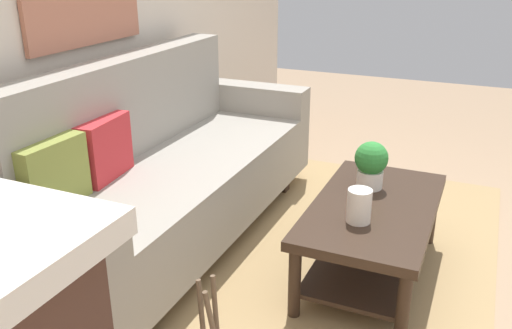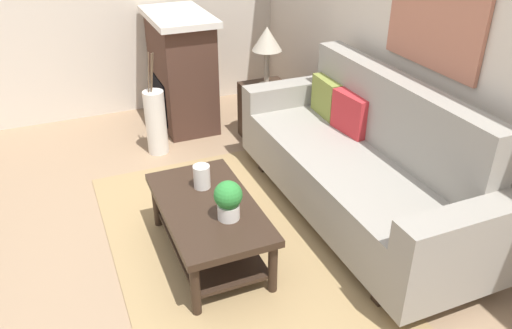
# 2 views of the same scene
# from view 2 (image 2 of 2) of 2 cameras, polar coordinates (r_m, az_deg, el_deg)

# --- Properties ---
(ground_plane) EXTENTS (9.74, 9.74, 0.00)m
(ground_plane) POSITION_cam_2_polar(r_m,az_deg,el_deg) (3.52, -9.84, -12.03)
(ground_plane) COLOR #9E7F60
(wall_back) EXTENTS (5.74, 0.10, 2.70)m
(wall_back) POSITION_cam_2_polar(r_m,az_deg,el_deg) (3.78, 21.12, 12.84)
(wall_back) COLOR beige
(wall_back) RESTS_ON ground_plane
(area_rug) EXTENTS (2.87, 1.62, 0.01)m
(area_rug) POSITION_cam_2_polar(r_m,az_deg,el_deg) (3.62, -2.05, -10.09)
(area_rug) COLOR #A38456
(area_rug) RESTS_ON ground_plane
(couch) EXTENTS (2.38, 0.84, 1.08)m
(couch) POSITION_cam_2_polar(r_m,az_deg,el_deg) (3.88, 11.64, -0.10)
(couch) COLOR gray
(couch) RESTS_ON ground_plane
(throw_pillow_olive) EXTENTS (0.36, 0.14, 0.32)m
(throw_pillow_olive) POSITION_cam_2_polar(r_m,az_deg,el_deg) (4.41, 7.97, 7.47)
(throw_pillow_olive) COLOR olive
(throw_pillow_olive) RESTS_ON couch
(throw_pillow_crimson) EXTENTS (0.37, 0.16, 0.32)m
(throw_pillow_crimson) POSITION_cam_2_polar(r_m,az_deg,el_deg) (4.12, 10.58, 5.63)
(throw_pillow_crimson) COLOR red
(throw_pillow_crimson) RESTS_ON couch
(coffee_table) EXTENTS (1.10, 0.60, 0.43)m
(coffee_table) POSITION_cam_2_polar(r_m,az_deg,el_deg) (3.45, -5.30, -6.02)
(coffee_table) COLOR #332319
(coffee_table) RESTS_ON ground_plane
(tabletop_vase) EXTENTS (0.12, 0.12, 0.17)m
(tabletop_vase) POSITION_cam_2_polar(r_m,az_deg,el_deg) (3.52, -6.08, -1.36)
(tabletop_vase) COLOR white
(tabletop_vase) RESTS_ON coffee_table
(potted_plant_tabletop) EXTENTS (0.18, 0.18, 0.26)m
(potted_plant_tabletop) POSITION_cam_2_polar(r_m,az_deg,el_deg) (3.16, -3.13, -3.88)
(potted_plant_tabletop) COLOR white
(potted_plant_tabletop) RESTS_ON coffee_table
(side_table) EXTENTS (0.44, 0.44, 0.56)m
(side_table) POSITION_cam_2_polar(r_m,az_deg,el_deg) (5.06, 1.14, 5.81)
(side_table) COLOR #332319
(side_table) RESTS_ON ground_plane
(table_lamp) EXTENTS (0.28, 0.28, 0.57)m
(table_lamp) POSITION_cam_2_polar(r_m,az_deg,el_deg) (4.82, 1.23, 13.61)
(table_lamp) COLOR gray
(table_lamp) RESTS_ON side_table
(fireplace) EXTENTS (1.02, 0.58, 1.16)m
(fireplace) POSITION_cam_2_polar(r_m,az_deg,el_deg) (5.38, -8.33, 10.44)
(fireplace) COLOR #472D23
(fireplace) RESTS_ON ground_plane
(floor_vase) EXTENTS (0.19, 0.19, 0.62)m
(floor_vase) POSITION_cam_2_polar(r_m,az_deg,el_deg) (4.88, -11.13, 4.64)
(floor_vase) COLOR white
(floor_vase) RESTS_ON ground_plane
(floor_vase_branch_a) EXTENTS (0.04, 0.04, 0.36)m
(floor_vase_branch_a) POSITION_cam_2_polar(r_m,az_deg,el_deg) (4.68, -11.64, 9.97)
(floor_vase_branch_a) COLOR brown
(floor_vase_branch_a) RESTS_ON floor_vase
(floor_vase_branch_b) EXTENTS (0.05, 0.05, 0.36)m
(floor_vase_branch_b) POSITION_cam_2_polar(r_m,az_deg,el_deg) (4.71, -11.52, 10.11)
(floor_vase_branch_b) COLOR brown
(floor_vase_branch_b) RESTS_ON floor_vase
(floor_vase_branch_c) EXTENTS (0.05, 0.05, 0.36)m
(floor_vase_branch_c) POSITION_cam_2_polar(r_m,az_deg,el_deg) (4.71, -11.93, 10.04)
(floor_vase_branch_c) COLOR brown
(floor_vase_branch_c) RESTS_ON floor_vase
(framed_painting) EXTENTS (0.93, 0.03, 0.87)m
(framed_painting) POSITION_cam_2_polar(r_m,az_deg,el_deg) (3.77, 19.61, 16.61)
(framed_painting) COLOR #B77056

